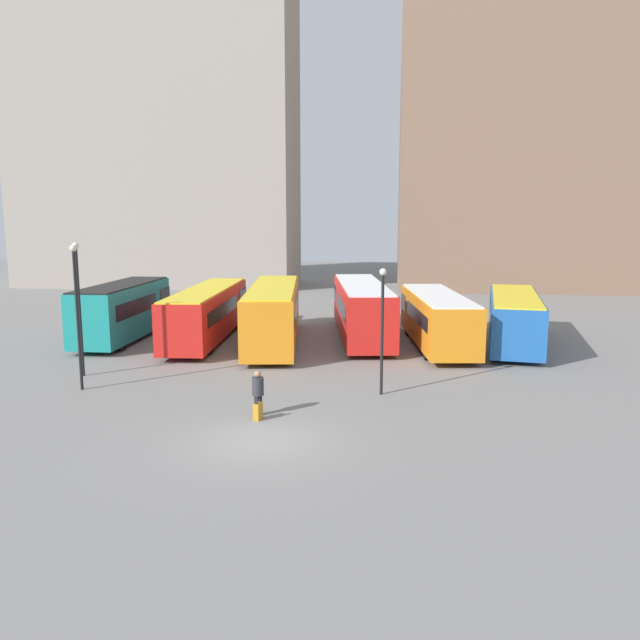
% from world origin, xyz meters
% --- Properties ---
extents(ground_plane, '(160.00, 160.00, 0.00)m').
position_xyz_m(ground_plane, '(0.00, 0.00, 0.00)').
color(ground_plane, slate).
extents(building_block_left, '(27.97, 10.36, 31.23)m').
position_xyz_m(building_block_left, '(-19.30, 44.94, 15.62)').
color(building_block_left, gray).
rests_on(building_block_left, ground_plane).
extents(building_block_right, '(28.68, 10.45, 44.18)m').
position_xyz_m(building_block_right, '(19.66, 44.94, 22.09)').
color(building_block_right, '#7F604C').
rests_on(building_block_right, ground_plane).
extents(bus_0, '(2.55, 9.16, 3.26)m').
position_xyz_m(bus_0, '(-11.04, 15.45, 1.76)').
color(bus_0, '#19847F').
rests_on(bus_0, ground_plane).
extents(bus_1, '(3.05, 12.55, 2.96)m').
position_xyz_m(bus_1, '(-6.29, 16.20, 1.63)').
color(bus_1, red).
rests_on(bus_1, ground_plane).
extents(bus_2, '(4.02, 12.62, 3.26)m').
position_xyz_m(bus_2, '(-2.28, 15.43, 1.77)').
color(bus_2, orange).
rests_on(bus_2, ground_plane).
extents(bus_3, '(4.15, 12.24, 3.22)m').
position_xyz_m(bus_3, '(2.56, 17.54, 1.76)').
color(bus_3, red).
rests_on(bus_3, ground_plane).
extents(bus_4, '(3.65, 10.80, 2.90)m').
position_xyz_m(bus_4, '(6.75, 15.51, 1.58)').
color(bus_4, orange).
rests_on(bus_4, ground_plane).
extents(bus_5, '(4.27, 11.23, 2.80)m').
position_xyz_m(bus_5, '(11.06, 16.42, 1.53)').
color(bus_5, '#1E56A3').
rests_on(bus_5, ground_plane).
extents(traveler, '(0.53, 0.53, 1.64)m').
position_xyz_m(traveler, '(-0.59, 2.54, 0.97)').
color(traveler, black).
rests_on(traveler, ground_plane).
extents(suitcase, '(0.31, 0.39, 0.88)m').
position_xyz_m(suitcase, '(-0.49, 2.04, 0.31)').
color(suitcase, '#B27A1E').
rests_on(suitcase, ground_plane).
extents(lamp_post_0, '(0.28, 0.28, 5.94)m').
position_xyz_m(lamp_post_0, '(-8.48, 5.13, 3.48)').
color(lamp_post_0, black).
rests_on(lamp_post_0, ground_plane).
extents(lamp_post_1, '(0.28, 0.28, 5.05)m').
position_xyz_m(lamp_post_1, '(3.78, 5.69, 3.01)').
color(lamp_post_1, black).
rests_on(lamp_post_1, ground_plane).
extents(lamp_post_2, '(0.28, 0.28, 5.95)m').
position_xyz_m(lamp_post_2, '(-9.49, 7.31, 3.48)').
color(lamp_post_2, black).
rests_on(lamp_post_2, ground_plane).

